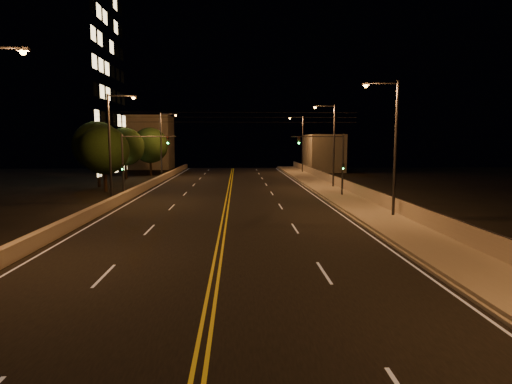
{
  "coord_description": "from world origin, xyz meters",
  "views": [
    {
      "loc": [
        0.94,
        -6.56,
        5.45
      ],
      "look_at": [
        2.0,
        18.0,
        2.5
      ],
      "focal_mm": 30.0,
      "sensor_mm": 36.0,
      "label": 1
    }
  ],
  "objects_px": {
    "building_tower": "(16,82)",
    "tree_3": "(150,145)",
    "streetlight_2": "(332,141)",
    "traffic_signal_right": "(332,158)",
    "streetlight_6": "(163,141)",
    "streetlight_5": "(113,141)",
    "streetlight_1": "(392,141)",
    "tree_0": "(104,150)",
    "tree_2": "(125,147)",
    "streetlight_3": "(301,141)",
    "traffic_signal_left": "(133,158)",
    "tree_1": "(97,146)"
  },
  "relations": [
    {
      "from": "building_tower",
      "to": "tree_3",
      "type": "distance_m",
      "value": 19.97
    },
    {
      "from": "streetlight_2",
      "to": "traffic_signal_right",
      "type": "relative_size",
      "value": 1.57
    },
    {
      "from": "streetlight_6",
      "to": "streetlight_5",
      "type": "bearing_deg",
      "value": -90.0
    },
    {
      "from": "streetlight_1",
      "to": "streetlight_6",
      "type": "height_order",
      "value": "same"
    },
    {
      "from": "tree_0",
      "to": "tree_2",
      "type": "xyz_separation_m",
      "value": [
        -1.76,
        15.36,
        0.17
      ]
    },
    {
      "from": "streetlight_2",
      "to": "tree_0",
      "type": "bearing_deg",
      "value": -176.73
    },
    {
      "from": "traffic_signal_right",
      "to": "tree_3",
      "type": "relative_size",
      "value": 0.8
    },
    {
      "from": "streetlight_3",
      "to": "traffic_signal_right",
      "type": "xyz_separation_m",
      "value": [
        -1.54,
        -30.64,
        -1.62
      ]
    },
    {
      "from": "traffic_signal_right",
      "to": "tree_0",
      "type": "bearing_deg",
      "value": 165.49
    },
    {
      "from": "streetlight_3",
      "to": "traffic_signal_left",
      "type": "height_order",
      "value": "streetlight_3"
    },
    {
      "from": "streetlight_1",
      "to": "traffic_signal_right",
      "type": "distance_m",
      "value": 11.64
    },
    {
      "from": "building_tower",
      "to": "tree_2",
      "type": "bearing_deg",
      "value": 19.95
    },
    {
      "from": "traffic_signal_right",
      "to": "tree_3",
      "type": "distance_m",
      "value": 35.75
    },
    {
      "from": "traffic_signal_right",
      "to": "tree_1",
      "type": "distance_m",
      "value": 27.8
    },
    {
      "from": "streetlight_5",
      "to": "traffic_signal_left",
      "type": "bearing_deg",
      "value": 65.86
    },
    {
      "from": "streetlight_6",
      "to": "traffic_signal_left",
      "type": "xyz_separation_m",
      "value": [
        1.14,
        -22.75,
        -1.62
      ]
    },
    {
      "from": "streetlight_2",
      "to": "traffic_signal_right",
      "type": "distance_m",
      "value": 7.78
    },
    {
      "from": "streetlight_2",
      "to": "tree_0",
      "type": "distance_m",
      "value": 24.9
    },
    {
      "from": "traffic_signal_left",
      "to": "tree_1",
      "type": "xyz_separation_m",
      "value": [
        -6.77,
        10.89,
        1.05
      ]
    },
    {
      "from": "streetlight_6",
      "to": "tree_3",
      "type": "bearing_deg",
      "value": 120.48
    },
    {
      "from": "streetlight_2",
      "to": "streetlight_5",
      "type": "relative_size",
      "value": 1.0
    },
    {
      "from": "traffic_signal_right",
      "to": "tree_1",
      "type": "height_order",
      "value": "tree_1"
    },
    {
      "from": "streetlight_3",
      "to": "building_tower",
      "type": "xyz_separation_m",
      "value": [
        -39.02,
        -13.75,
        7.53
      ]
    },
    {
      "from": "traffic_signal_left",
      "to": "tree_2",
      "type": "distance_m",
      "value": 22.31
    },
    {
      "from": "building_tower",
      "to": "tree_3",
      "type": "height_order",
      "value": "building_tower"
    },
    {
      "from": "streetlight_2",
      "to": "streetlight_6",
      "type": "height_order",
      "value": "same"
    },
    {
      "from": "streetlight_5",
      "to": "building_tower",
      "type": "distance_m",
      "value": 27.24
    },
    {
      "from": "streetlight_6",
      "to": "traffic_signal_right",
      "type": "distance_m",
      "value": 30.29
    },
    {
      "from": "streetlight_1",
      "to": "streetlight_6",
      "type": "distance_m",
      "value": 40.36
    },
    {
      "from": "streetlight_1",
      "to": "traffic_signal_left",
      "type": "xyz_separation_m",
      "value": [
        -20.32,
        11.43,
        -1.62
      ]
    },
    {
      "from": "streetlight_6",
      "to": "tree_0",
      "type": "distance_m",
      "value": 17.09
    },
    {
      "from": "streetlight_3",
      "to": "traffic_signal_right",
      "type": "distance_m",
      "value": 30.72
    },
    {
      "from": "streetlight_2",
      "to": "streetlight_6",
      "type": "distance_m",
      "value": 26.35
    },
    {
      "from": "streetlight_1",
      "to": "tree_0",
      "type": "height_order",
      "value": "streetlight_1"
    },
    {
      "from": "tree_1",
      "to": "tree_0",
      "type": "bearing_deg",
      "value": -65.2
    },
    {
      "from": "streetlight_6",
      "to": "tree_2",
      "type": "relative_size",
      "value": 1.29
    },
    {
      "from": "traffic_signal_left",
      "to": "tree_1",
      "type": "height_order",
      "value": "tree_1"
    },
    {
      "from": "streetlight_3",
      "to": "tree_0",
      "type": "height_order",
      "value": "streetlight_3"
    },
    {
      "from": "building_tower",
      "to": "tree_0",
      "type": "relative_size",
      "value": 3.83
    },
    {
      "from": "streetlight_3",
      "to": "tree_3",
      "type": "xyz_separation_m",
      "value": [
        -24.29,
        -3.08,
        -0.7
      ]
    },
    {
      "from": "streetlight_6",
      "to": "tree_0",
      "type": "height_order",
      "value": "streetlight_6"
    },
    {
      "from": "building_tower",
      "to": "streetlight_2",
      "type": "bearing_deg",
      "value": -13.59
    },
    {
      "from": "streetlight_2",
      "to": "traffic_signal_right",
      "type": "bearing_deg",
      "value": -101.65
    },
    {
      "from": "traffic_signal_left",
      "to": "building_tower",
      "type": "height_order",
      "value": "building_tower"
    },
    {
      "from": "streetlight_2",
      "to": "traffic_signal_left",
      "type": "xyz_separation_m",
      "value": [
        -20.32,
        -7.45,
        -1.62
      ]
    },
    {
      "from": "streetlight_3",
      "to": "traffic_signal_right",
      "type": "bearing_deg",
      "value": -92.87
    },
    {
      "from": "building_tower",
      "to": "traffic_signal_right",
      "type": "bearing_deg",
      "value": -24.25
    },
    {
      "from": "streetlight_3",
      "to": "tree_0",
      "type": "distance_m",
      "value": 34.98
    },
    {
      "from": "traffic_signal_left",
      "to": "streetlight_6",
      "type": "bearing_deg",
      "value": 92.86
    },
    {
      "from": "streetlight_3",
      "to": "tree_0",
      "type": "bearing_deg",
      "value": -135.27
    }
  ]
}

